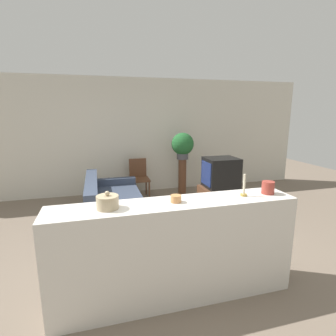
{
  "coord_description": "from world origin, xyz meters",
  "views": [
    {
      "loc": [
        -0.72,
        -2.82,
        1.92
      ],
      "look_at": [
        0.6,
        1.99,
        0.85
      ],
      "focal_mm": 28.0,
      "sensor_mm": 36.0,
      "label": 1
    }
  ],
  "objects_px": {
    "couch": "(113,205)",
    "wooden_chair": "(139,176)",
    "television": "(221,173)",
    "potted_plant": "(183,145)",
    "decorative_bowl": "(108,202)"
  },
  "relations": [
    {
      "from": "wooden_chair",
      "to": "decorative_bowl",
      "type": "distance_m",
      "value": 3.61
    },
    {
      "from": "television",
      "to": "potted_plant",
      "type": "height_order",
      "value": "potted_plant"
    },
    {
      "from": "television",
      "to": "potted_plant",
      "type": "distance_m",
      "value": 1.19
    },
    {
      "from": "television",
      "to": "potted_plant",
      "type": "bearing_deg",
      "value": 116.29
    },
    {
      "from": "wooden_chair",
      "to": "potted_plant",
      "type": "height_order",
      "value": "potted_plant"
    },
    {
      "from": "television",
      "to": "wooden_chair",
      "type": "distance_m",
      "value": 1.89
    },
    {
      "from": "television",
      "to": "decorative_bowl",
      "type": "xyz_separation_m",
      "value": [
        -2.3,
        -2.31,
        0.39
      ]
    },
    {
      "from": "television",
      "to": "potted_plant",
      "type": "xyz_separation_m",
      "value": [
        -0.48,
        0.98,
        0.46
      ]
    },
    {
      "from": "couch",
      "to": "decorative_bowl",
      "type": "bearing_deg",
      "value": -93.8
    },
    {
      "from": "couch",
      "to": "potted_plant",
      "type": "xyz_separation_m",
      "value": [
        1.67,
        1.04,
        0.92
      ]
    },
    {
      "from": "potted_plant",
      "to": "decorative_bowl",
      "type": "height_order",
      "value": "potted_plant"
    },
    {
      "from": "potted_plant",
      "to": "television",
      "type": "bearing_deg",
      "value": -63.71
    },
    {
      "from": "television",
      "to": "potted_plant",
      "type": "relative_size",
      "value": 1.08
    },
    {
      "from": "couch",
      "to": "wooden_chair",
      "type": "xyz_separation_m",
      "value": [
        0.68,
        1.21,
        0.21
      ]
    },
    {
      "from": "wooden_chair",
      "to": "couch",
      "type": "bearing_deg",
      "value": -119.09
    }
  ]
}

